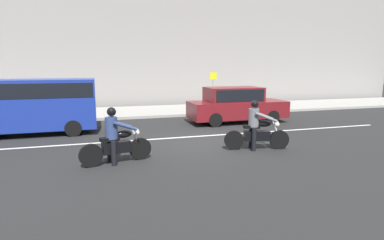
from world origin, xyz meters
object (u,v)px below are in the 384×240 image
Objects in this scene: motorcycle_with_rider_gray at (257,130)px; parked_van_cobalt_blue at (35,103)px; parked_sedan_maroon at (236,104)px; street_sign_post at (213,86)px; motorcycle_with_rider_denim_blue at (116,141)px.

motorcycle_with_rider_gray is 0.45× the size of parked_van_cobalt_blue.
street_sign_post is at bearing 83.12° from parked_sedan_maroon.
parked_sedan_maroon is 4.71m from street_sign_post.
motorcycle_with_rider_gray is 9.78m from street_sign_post.
motorcycle_with_rider_denim_blue is at bearing -60.42° from parked_van_cobalt_blue.
motorcycle_with_rider_gray is at bearing -32.82° from parked_van_cobalt_blue.
street_sign_post reaches higher than motorcycle_with_rider_gray.
street_sign_post is (9.39, 4.79, 0.23)m from parked_van_cobalt_blue.
parked_sedan_maroon is (1.49, 4.88, 0.22)m from motorcycle_with_rider_gray.
parked_sedan_maroon is at bearing -96.88° from street_sign_post.
motorcycle_with_rider_denim_blue is 7.90m from parked_sedan_maroon.
motorcycle_with_rider_denim_blue is 11.79m from street_sign_post.
parked_sedan_maroon is 2.11× the size of street_sign_post.
motorcycle_with_rider_denim_blue is at bearing -139.63° from parked_sedan_maroon.
motorcycle_with_rider_gray is at bearing -106.99° from parked_sedan_maroon.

